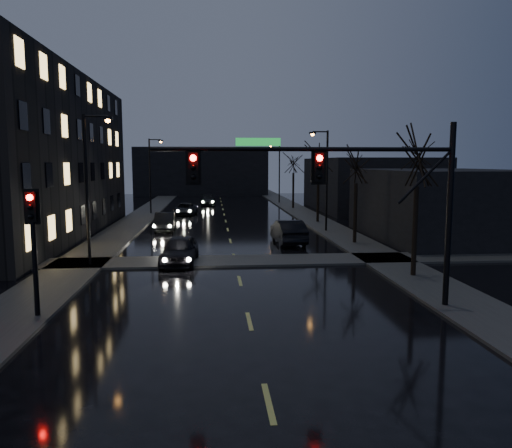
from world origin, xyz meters
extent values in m
cube|color=#2D2D2B|center=(-8.50, 35.00, 0.06)|extent=(3.00, 140.00, 0.12)
cube|color=#2D2D2B|center=(8.50, 35.00, 0.06)|extent=(3.00, 140.00, 0.12)
cube|color=#2D2D2B|center=(0.00, 18.50, 0.06)|extent=(40.00, 3.00, 0.12)
cube|color=black|center=(-16.50, 30.00, 6.00)|extent=(12.00, 30.00, 12.00)
cube|color=black|center=(15.50, 26.00, 2.50)|extent=(10.00, 14.00, 5.00)
cube|color=black|center=(17.00, 48.00, 3.00)|extent=(12.00, 18.00, 6.00)
cube|color=black|center=(-3.00, 78.00, 4.00)|extent=(22.00, 10.00, 8.00)
cylinder|color=black|center=(7.60, 9.00, 3.50)|extent=(0.22, 0.22, 7.00)
cylinder|color=black|center=(2.10, 9.00, 6.00)|extent=(11.00, 0.16, 0.16)
cylinder|color=black|center=(6.60, 9.00, 5.00)|extent=(2.05, 0.10, 2.05)
cube|color=#0C591E|center=(0.40, 9.00, 6.25)|extent=(1.60, 0.04, 0.28)
cube|color=black|center=(-1.90, 9.00, 5.35)|extent=(0.35, 0.28, 1.05)
sphere|color=#FF0705|center=(-1.90, 8.84, 5.68)|extent=(0.22, 0.22, 0.22)
cube|color=black|center=(2.60, 9.00, 5.35)|extent=(0.35, 0.28, 1.05)
sphere|color=#FF0705|center=(2.60, 8.84, 5.68)|extent=(0.22, 0.22, 0.22)
cylinder|color=black|center=(-7.50, 9.00, 2.20)|extent=(0.18, 0.18, 4.40)
cube|color=black|center=(-7.50, 9.00, 4.00)|extent=(0.35, 0.28, 1.05)
sphere|color=#FF0705|center=(-7.50, 8.84, 4.33)|extent=(0.22, 0.22, 0.22)
cylinder|color=black|center=(8.40, 14.00, 2.20)|extent=(0.24, 0.24, 4.40)
cylinder|color=black|center=(8.40, 24.00, 2.06)|extent=(0.24, 0.24, 4.12)
cylinder|color=black|center=(8.40, 36.00, 2.34)|extent=(0.24, 0.24, 4.68)
cylinder|color=black|center=(8.40, 50.00, 2.15)|extent=(0.24, 0.24, 4.29)
cylinder|color=black|center=(-7.80, 18.00, 4.00)|extent=(0.16, 0.16, 8.00)
cylinder|color=black|center=(-7.20, 18.00, 7.90)|extent=(1.20, 0.10, 0.10)
cube|color=black|center=(-6.60, 18.00, 7.80)|extent=(0.50, 0.25, 0.15)
sphere|color=orange|center=(-6.60, 18.00, 7.70)|extent=(0.28, 0.28, 0.28)
cylinder|color=black|center=(-7.80, 45.00, 4.00)|extent=(0.16, 0.16, 8.00)
cylinder|color=black|center=(-7.20, 45.00, 7.90)|extent=(1.20, 0.10, 0.10)
cube|color=black|center=(-6.60, 45.00, 7.80)|extent=(0.50, 0.25, 0.15)
sphere|color=orange|center=(-6.60, 45.00, 7.70)|extent=(0.28, 0.28, 0.28)
cylinder|color=black|center=(7.80, 30.00, 4.00)|extent=(0.16, 0.16, 8.00)
cylinder|color=black|center=(7.20, 30.00, 7.90)|extent=(1.20, 0.10, 0.10)
cube|color=black|center=(6.60, 30.00, 7.80)|extent=(0.50, 0.25, 0.15)
sphere|color=orange|center=(6.60, 30.00, 7.70)|extent=(0.28, 0.28, 0.28)
cylinder|color=black|center=(7.80, 58.00, 4.00)|extent=(0.16, 0.16, 8.00)
cylinder|color=black|center=(7.20, 58.00, 7.90)|extent=(1.20, 0.10, 0.10)
cube|color=black|center=(6.60, 58.00, 7.80)|extent=(0.50, 0.25, 0.15)
sphere|color=orange|center=(6.60, 58.00, 7.70)|extent=(0.28, 0.28, 0.28)
imported|color=black|center=(-3.07, 18.28, 0.77)|extent=(2.14, 4.65, 1.54)
imported|color=black|center=(-5.12, 31.82, 0.73)|extent=(1.68, 4.47, 1.46)
imported|color=black|center=(-4.12, 43.82, 0.64)|extent=(2.74, 4.87, 1.29)
imported|color=black|center=(-1.80, 55.48, 0.68)|extent=(1.99, 4.72, 1.36)
imported|color=black|center=(3.91, 24.58, 0.82)|extent=(1.98, 5.04, 1.63)
camera|label=1|loc=(-1.25, -8.86, 5.53)|focal=35.00mm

